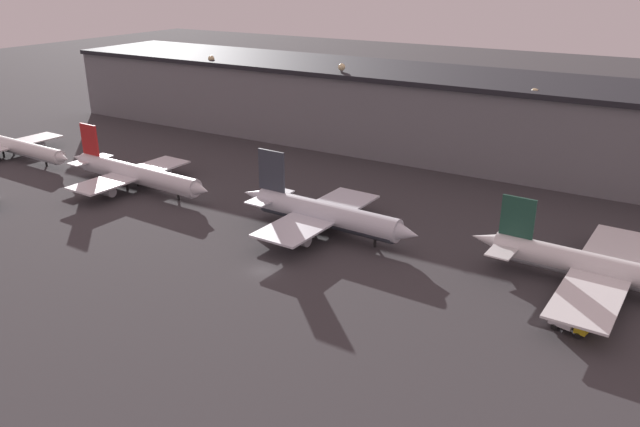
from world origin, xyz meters
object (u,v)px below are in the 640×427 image
airplane_3 (612,272)px  airplane_1 (135,174)px  service_vehicle_2 (568,320)px  airplane_0 (10,145)px  airplane_2 (324,214)px

airplane_3 → airplane_1: bearing=-175.5°
airplane_3 → service_vehicle_2: airplane_3 is taller
airplane_0 → airplane_2: 91.74m
airplane_1 → airplane_2: (46.83, 0.30, 0.34)m
airplane_2 → airplane_3: airplane_2 is taller
airplane_2 → airplane_3: size_ratio=0.85×
airplane_0 → service_vehicle_2: (135.66, -11.83, -1.45)m
airplane_1 → service_vehicle_2: (90.76, -10.85, -1.77)m
airplane_0 → service_vehicle_2: bearing=-2.5°
service_vehicle_2 → airplane_3: bearing=89.7°
airplane_2 → service_vehicle_2: airplane_2 is taller
airplane_1 → airplane_2: bearing=2.8°
airplane_0 → service_vehicle_2: size_ratio=8.75×
airplane_0 → airplane_1: size_ratio=1.09×
airplane_0 → airplane_3: size_ratio=1.06×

